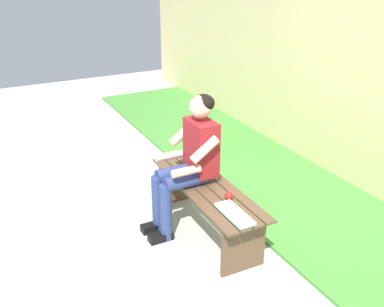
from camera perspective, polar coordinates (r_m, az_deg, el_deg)
name	(u,v)px	position (r m, az deg, el deg)	size (l,w,h in m)	color
ground_plane	(74,208)	(4.87, -14.60, -6.67)	(10.00, 7.00, 0.04)	#B2B2AD
grass_strip	(317,197)	(5.03, 15.41, -5.27)	(9.00, 1.95, 0.03)	#478C38
brick_wall	(347,44)	(5.31, 18.79, 12.84)	(9.50, 0.24, 2.97)	#D1C684
bench_near	(207,198)	(4.15, 1.85, -5.60)	(1.52, 0.47, 0.48)	brown
person_seated	(189,158)	(4.06, -0.38, -0.61)	(0.50, 0.69, 1.28)	maroon
apple	(229,196)	(3.87, 4.64, -5.29)	(0.07, 0.07, 0.07)	red
book_open	(235,214)	(3.67, 5.37, -7.58)	(0.41, 0.16, 0.02)	white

